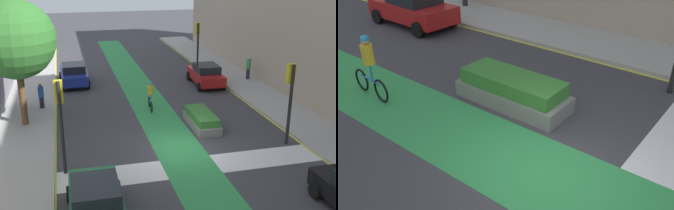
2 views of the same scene
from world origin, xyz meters
TOP-DOWN VIEW (x-y plane):
  - ground_plane at (0.00, 0.00)m, footprint 120.00×120.00m
  - bike_lane_paint at (-0.16, 0.00)m, footprint 2.40×60.00m
  - sidewalk_right at (7.50, 0.00)m, footprint 3.00×60.00m
  - curb_stripe_right at (6.00, 0.00)m, footprint 0.16×60.00m
  - car_red_right_far at (4.79, 10.16)m, footprint 2.16×4.27m
  - cyclist_in_lane at (-0.31, 5.73)m, footprint 0.32×1.73m
  - median_planter at (1.84, 2.39)m, footprint 1.23×3.19m

SIDE VIEW (x-z plane):
  - ground_plane at x=0.00m, z-range 0.00..0.00m
  - bike_lane_paint at x=-0.16m, z-range 0.00..0.01m
  - curb_stripe_right at x=6.00m, z-range 0.00..0.01m
  - sidewalk_right at x=7.50m, z-range 0.00..0.15m
  - median_planter at x=1.84m, z-range -0.02..0.83m
  - car_red_right_far at x=4.79m, z-range 0.02..1.59m
  - cyclist_in_lane at x=-0.31m, z-range 0.04..1.90m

